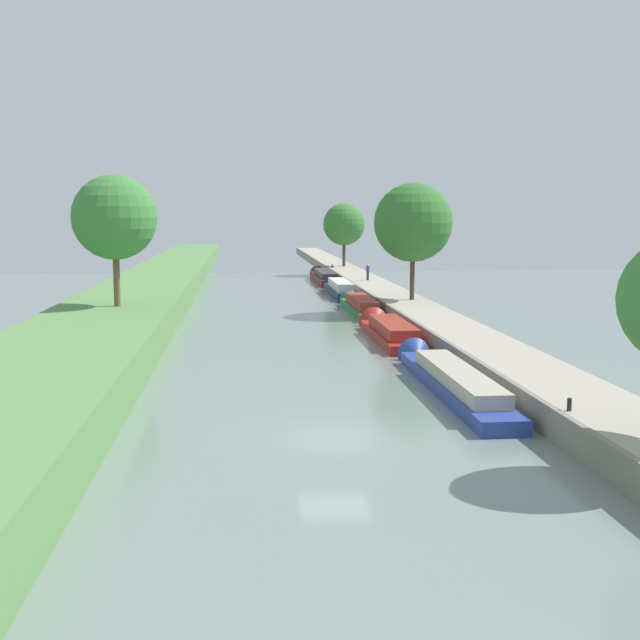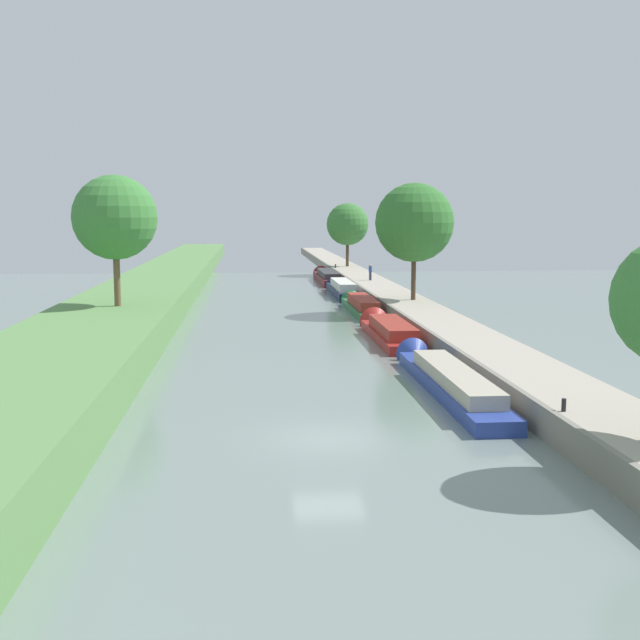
{
  "view_description": "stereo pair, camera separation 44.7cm",
  "coord_description": "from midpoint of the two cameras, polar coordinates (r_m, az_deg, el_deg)",
  "views": [
    {
      "loc": [
        -3.15,
        -26.93,
        7.93
      ],
      "look_at": [
        1.83,
        24.07,
        1.0
      ],
      "focal_mm": 44.32,
      "sensor_mm": 36.0,
      "label": 1
    },
    {
      "loc": [
        -2.71,
        -26.97,
        7.93
      ],
      "look_at": [
        1.83,
        24.07,
        1.0
      ],
      "focal_mm": 44.32,
      "sensor_mm": 36.0,
      "label": 2
    }
  ],
  "objects": [
    {
      "name": "tree_leftbank_downstream",
      "position": [
        52.17,
        -14.85,
        7.15
      ],
      "size": [
        5.39,
        5.39,
        8.37
      ],
      "color": "brown",
      "rests_on": "left_grassy_bank"
    },
    {
      "name": "mooring_bollard_far",
      "position": [
        99.44,
        0.76,
        3.92
      ],
      "size": [
        0.16,
        0.16,
        0.45
      ],
      "color": "black",
      "rests_on": "right_towpath"
    },
    {
      "name": "narrowboat_red",
      "position": [
        50.63,
        4.7,
        -0.76
      ],
      "size": [
        2.19,
        12.43,
        2.08
      ],
      "color": "maroon",
      "rests_on": "ground_plane"
    },
    {
      "name": "tree_rightbank_midnear",
      "position": [
        62.56,
        6.53,
        7.0
      ],
      "size": [
        6.17,
        6.17,
        9.16
      ],
      "color": "#4C3828",
      "rests_on": "right_towpath"
    },
    {
      "name": "mooring_bollard_near",
      "position": [
        28.67,
        17.13,
        -5.85
      ],
      "size": [
        0.16,
        0.16,
        0.45
      ],
      "color": "black",
      "rests_on": "right_towpath"
    },
    {
      "name": "tree_rightbank_midfar",
      "position": [
        102.08,
        1.62,
        6.92
      ],
      "size": [
        5.4,
        5.4,
        8.11
      ],
      "color": "#4C3828",
      "rests_on": "right_towpath"
    },
    {
      "name": "narrowboat_blue",
      "position": [
        36.29,
        9.0,
        -4.21
      ],
      "size": [
        1.89,
        15.49,
        1.81
      ],
      "color": "#283D93",
      "rests_on": "ground_plane"
    },
    {
      "name": "narrowboat_maroon",
      "position": [
        92.45,
        0.13,
        3.14
      ],
      "size": [
        2.1,
        15.7,
        2.0
      ],
      "color": "maroon",
      "rests_on": "ground_plane"
    },
    {
      "name": "ground_plane",
      "position": [
        28.25,
        0.6,
        -8.6
      ],
      "size": [
        160.0,
        160.0,
        0.0
      ],
      "primitive_type": "plane",
      "color": "slate"
    },
    {
      "name": "person_walking",
      "position": [
        80.89,
        3.31,
        3.5
      ],
      "size": [
        0.34,
        0.34,
        1.66
      ],
      "color": "#282D42",
      "rests_on": "right_towpath"
    },
    {
      "name": "narrowboat_green",
      "position": [
        64.02,
        2.66,
        1.06
      ],
      "size": [
        1.83,
        12.9,
        1.91
      ],
      "color": "#1E6033",
      "rests_on": "ground_plane"
    },
    {
      "name": "right_towpath",
      "position": [
        30.63,
        18.93,
        -6.61
      ],
      "size": [
        3.79,
        260.0,
        1.15
      ],
      "color": "#A89E8E",
      "rests_on": "ground_plane"
    },
    {
      "name": "narrowboat_navy",
      "position": [
        77.22,
        1.23,
        2.27
      ],
      "size": [
        1.88,
        13.18,
        2.03
      ],
      "color": "#141E42",
      "rests_on": "ground_plane"
    },
    {
      "name": "stone_quay",
      "position": [
        29.85,
        15.37,
        -6.79
      ],
      "size": [
        0.25,
        260.0,
        1.2
      ],
      "color": "gray",
      "rests_on": "ground_plane"
    }
  ]
}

